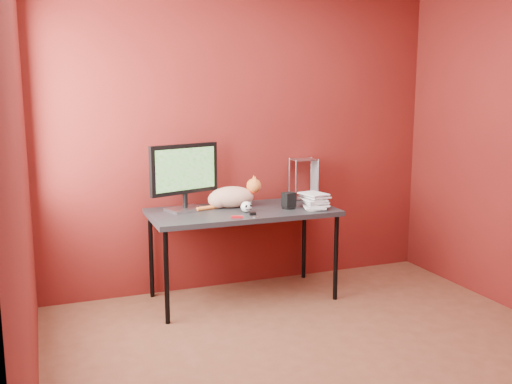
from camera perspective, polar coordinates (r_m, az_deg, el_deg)
name	(u,v)px	position (r m, az deg, el deg)	size (l,w,h in m)	color
room	(346,136)	(3.34, 9.02, 5.59)	(3.52, 3.52, 2.61)	#5A301F
desk	(243,216)	(4.63, -1.33, -2.40)	(1.50, 0.70, 0.75)	black
monitor	(185,174)	(4.58, -7.16, 1.83)	(0.60, 0.28, 0.54)	#A1A1A6
cat	(232,197)	(4.70, -2.40, -0.47)	(0.56, 0.25, 0.26)	#C35729
skull_mug	(246,207)	(4.51, -0.97, -1.48)	(0.09, 0.09, 0.09)	white
speaker	(289,201)	(4.67, 3.29, -0.91)	(0.12, 0.12, 0.13)	black
book_stack	(306,124)	(4.60, 5.02, 6.75)	(0.23, 0.27, 1.37)	beige
wire_rack	(304,179)	(5.08, 4.79, 1.34)	(0.22, 0.19, 0.36)	#A1A1A6
pocket_knife	(237,217)	(4.32, -1.91, -2.50)	(0.09, 0.02, 0.02)	#B00D15
black_gadget	(253,214)	(4.42, -0.34, -2.18)	(0.05, 0.03, 0.02)	black
washer	(256,217)	(4.35, -0.04, -2.50)	(0.05, 0.05, 0.00)	#A1A1A6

